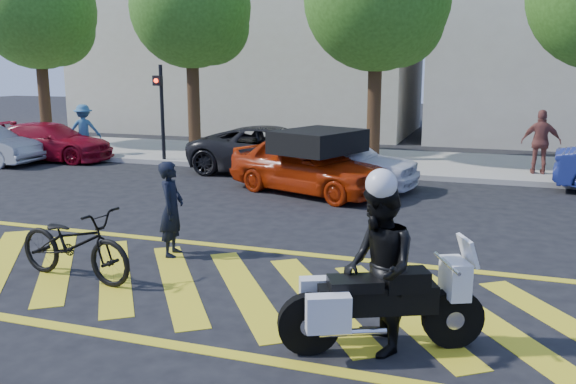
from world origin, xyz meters
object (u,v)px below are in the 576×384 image
(red_convertible, at_px, (309,165))
(parked_left, at_px, (50,142))
(officer_bike, at_px, (172,209))
(bicycle, at_px, (74,244))
(officer_moto, at_px, (379,269))
(parked_mid_left, at_px, (274,150))
(police_motorcycle, at_px, (379,303))
(parked_mid_right, at_px, (339,160))

(red_convertible, bearing_deg, parked_left, 97.37)
(officer_bike, xyz_separation_m, bicycle, (-0.80, -1.52, -0.25))
(officer_moto, bearing_deg, red_convertible, 177.47)
(officer_moto, bearing_deg, parked_mid_left, -178.79)
(police_motorcycle, bearing_deg, red_convertible, 87.54)
(bicycle, distance_m, red_convertible, 7.34)
(officer_bike, height_order, police_motorcycle, officer_bike)
(officer_moto, distance_m, parked_mid_left, 11.59)
(officer_bike, relative_size, police_motorcycle, 0.73)
(officer_moto, xyz_separation_m, parked_left, (-13.15, 10.44, -0.33))
(officer_moto, height_order, parked_mid_left, officer_moto)
(officer_bike, height_order, parked_mid_right, officer_bike)
(bicycle, relative_size, officer_moto, 1.10)
(bicycle, bearing_deg, red_convertible, -3.64)
(red_convertible, xyz_separation_m, parked_left, (-9.90, 2.40, -0.10))
(police_motorcycle, height_order, red_convertible, red_convertible)
(officer_bike, xyz_separation_m, parked_mid_right, (1.21, 6.66, -0.08))
(officer_bike, height_order, parked_left, officer_bike)
(parked_left, xyz_separation_m, parked_mid_left, (8.11, 0.00, 0.07))
(bicycle, xyz_separation_m, red_convertible, (1.49, 7.19, 0.17))
(officer_moto, xyz_separation_m, parked_mid_left, (-5.05, 10.44, -0.26))
(red_convertible, relative_size, parked_mid_right, 1.01)
(parked_left, relative_size, parked_mid_left, 0.87)
(parked_mid_left, bearing_deg, bicycle, -177.66)
(officer_moto, height_order, parked_left, officer_moto)
(bicycle, height_order, officer_moto, officer_moto)
(parked_mid_left, bearing_deg, officer_bike, -171.70)
(parked_mid_left, height_order, parked_mid_right, parked_mid_right)
(police_motorcycle, xyz_separation_m, parked_left, (-13.17, 10.45, 0.07))
(bicycle, height_order, parked_mid_left, parked_mid_left)
(police_motorcycle, distance_m, parked_left, 16.82)
(police_motorcycle, bearing_deg, officer_bike, 124.33)
(officer_bike, distance_m, parked_left, 12.24)
(parked_left, distance_m, parked_mid_right, 10.51)
(bicycle, xyz_separation_m, officer_moto, (4.74, -0.85, 0.41))
(parked_left, bearing_deg, red_convertible, -107.04)
(police_motorcycle, relative_size, red_convertible, 0.51)
(parked_left, distance_m, parked_mid_left, 8.11)
(parked_mid_left, bearing_deg, officer_moto, -153.66)
(officer_bike, bearing_deg, officer_moto, -132.96)
(bicycle, bearing_deg, officer_bike, -19.59)
(parked_left, bearing_deg, police_motorcycle, -131.83)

